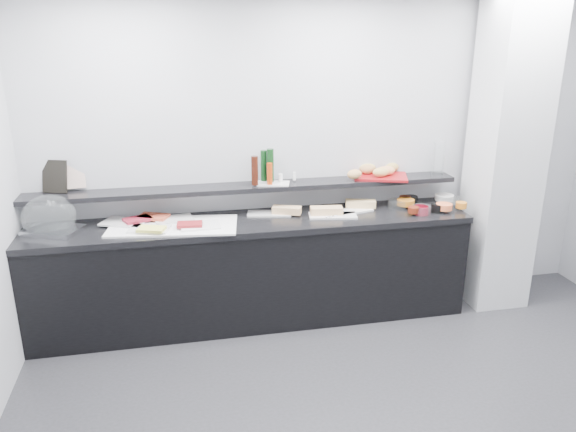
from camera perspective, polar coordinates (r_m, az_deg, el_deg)
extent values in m
cube|color=#B4B6BB|center=(4.89, 3.88, 6.25)|extent=(5.00, 0.02, 2.70)
cube|color=silver|center=(5.19, 21.21, 5.75)|extent=(0.50, 0.50, 2.70)
cube|color=black|center=(4.77, -3.57, -5.81)|extent=(3.60, 0.60, 0.85)
cube|color=black|center=(4.60, -3.68, -0.70)|extent=(3.62, 0.62, 0.05)
cube|color=black|center=(4.69, -4.05, 2.93)|extent=(3.60, 0.25, 0.04)
cube|color=silver|center=(4.66, -22.73, -1.35)|extent=(0.49, 0.42, 0.04)
ellipsoid|color=silver|center=(4.66, -23.10, -0.04)|extent=(0.47, 0.39, 0.34)
cube|color=white|center=(4.52, -11.58, -0.99)|extent=(1.05, 0.60, 0.01)
cube|color=silver|center=(4.66, -16.31, -0.60)|extent=(0.40, 0.34, 0.01)
cube|color=maroon|center=(4.63, -15.02, -0.33)|extent=(0.25, 0.21, 0.02)
cube|color=silver|center=(4.63, -11.50, -0.33)|extent=(0.33, 0.25, 0.01)
cube|color=#D2462B|center=(4.67, -13.52, -0.05)|extent=(0.28, 0.23, 0.02)
cube|color=white|center=(4.45, -13.90, -1.28)|extent=(0.34, 0.27, 0.01)
cube|color=#F3ED5E|center=(4.39, -13.71, -1.30)|extent=(0.23, 0.18, 0.02)
cube|color=white|center=(4.44, -8.90, -0.98)|extent=(0.31, 0.21, 0.01)
cube|color=maroon|center=(4.43, -9.96, -0.83)|extent=(0.20, 0.14, 0.02)
cube|color=silver|center=(4.72, -1.92, 0.25)|extent=(0.39, 0.22, 0.01)
cube|color=#E0AD75|center=(4.69, -0.12, 0.61)|extent=(0.26, 0.17, 0.06)
cylinder|color=#AAABB0|center=(4.70, -0.28, 0.30)|extent=(0.16, 0.03, 0.01)
cube|color=silver|center=(4.68, 4.56, 0.04)|extent=(0.42, 0.23, 0.01)
cube|color=#E7B479|center=(4.69, 3.93, 0.56)|extent=(0.28, 0.14, 0.06)
cylinder|color=#AAACB1|center=(4.64, 4.66, 0.01)|extent=(0.15, 0.07, 0.01)
cube|color=white|center=(4.83, 6.76, 0.53)|extent=(0.34, 0.21, 0.01)
cube|color=#E4BB77|center=(4.90, 7.38, 1.25)|extent=(0.27, 0.16, 0.06)
cylinder|color=silver|center=(4.81, 5.51, 0.67)|extent=(0.15, 0.07, 0.01)
cylinder|color=white|center=(4.97, 11.04, 1.19)|extent=(0.16, 0.16, 0.07)
cylinder|color=orange|center=(5.00, 11.87, 1.39)|extent=(0.19, 0.19, 0.05)
cylinder|color=black|center=(5.12, 12.36, 1.61)|extent=(0.15, 0.15, 0.07)
cylinder|color=#561D0C|center=(5.10, 11.81, 1.71)|extent=(0.11, 0.11, 0.05)
cylinder|color=white|center=(5.17, 15.90, 1.49)|extent=(0.27, 0.27, 0.07)
cylinder|color=white|center=(5.23, 15.59, 1.83)|extent=(0.19, 0.19, 0.05)
cylinder|color=maroon|center=(4.85, 13.36, 0.58)|extent=(0.14, 0.14, 0.07)
cylinder|color=#5E1D0D|center=(4.80, 12.62, 0.61)|extent=(0.10, 0.10, 0.05)
cylinder|color=white|center=(4.86, 13.43, 0.60)|extent=(0.16, 0.16, 0.07)
cylinder|color=#FF743E|center=(4.96, 15.57, 0.93)|extent=(0.17, 0.17, 0.05)
cylinder|color=black|center=(4.95, 14.97, 0.82)|extent=(0.16, 0.16, 0.07)
cylinder|color=orange|center=(5.04, 17.19, 1.07)|extent=(0.11, 0.11, 0.05)
cube|color=black|center=(4.80, -22.62, 3.73)|extent=(0.21, 0.14, 0.26)
cube|color=#C59B8E|center=(4.80, -20.94, 3.93)|extent=(0.17, 0.07, 0.22)
cube|color=white|center=(4.70, -1.50, 3.32)|extent=(0.30, 0.22, 0.01)
cylinder|color=#0F3715|center=(4.74, -2.48, 5.14)|extent=(0.07, 0.07, 0.26)
cylinder|color=#351209|center=(4.61, -3.40, 4.63)|extent=(0.07, 0.07, 0.24)
cylinder|color=#0E3413|center=(4.70, -1.81, 5.15)|extent=(0.06, 0.06, 0.28)
cylinder|color=#B8390D|center=(4.63, -1.88, 4.31)|extent=(0.05, 0.05, 0.18)
cylinder|color=white|center=(4.77, 0.66, 4.08)|extent=(0.03, 0.03, 0.07)
cylinder|color=white|center=(4.71, -0.75, 3.88)|extent=(0.04, 0.04, 0.07)
cube|color=maroon|center=(4.98, 9.37, 4.00)|extent=(0.53, 0.44, 0.02)
ellipsoid|color=#AC7742|center=(4.99, 8.06, 4.71)|extent=(0.14, 0.09, 0.08)
ellipsoid|color=tan|center=(5.03, 8.09, 4.83)|extent=(0.16, 0.11, 0.08)
ellipsoid|color=tan|center=(5.10, 10.53, 4.87)|extent=(0.13, 0.08, 0.08)
ellipsoid|color=tan|center=(4.81, 6.76, 4.24)|extent=(0.16, 0.12, 0.08)
ellipsoid|color=tan|center=(4.91, 9.40, 4.41)|extent=(0.16, 0.12, 0.08)
ellipsoid|color=#D78D52|center=(4.97, 9.93, 4.56)|extent=(0.16, 0.11, 0.08)
cylinder|color=white|center=(5.18, 15.05, 5.77)|extent=(0.14, 0.14, 0.30)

